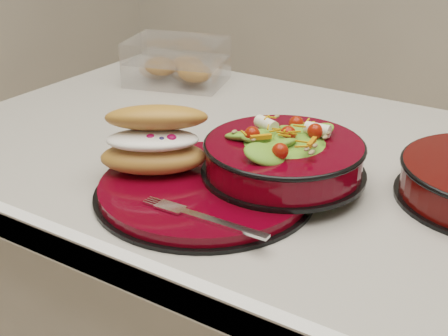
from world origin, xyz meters
The scene contains 5 objects.
dinner_plate centered at (-0.04, -0.18, 0.91)m, with size 0.31×0.31×0.02m.
salad_bowl centered at (0.03, -0.09, 0.96)m, with size 0.24×0.24×0.10m.
croissant centered at (-0.13, -0.18, 0.97)m, with size 0.18×0.17×0.09m.
fork centered at (0.02, -0.26, 0.92)m, with size 0.16×0.02×0.00m.
pastry_box centered at (-0.40, 0.23, 0.94)m, with size 0.24×0.20×0.09m.
Camera 1 is at (0.40, -0.82, 1.31)m, focal length 50.00 mm.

